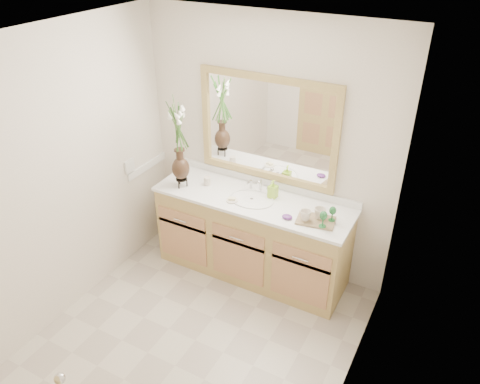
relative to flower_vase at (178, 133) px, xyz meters
The scene contains 22 objects.
floor 1.77m from the flower_vase, 52.54° to the right, with size 2.60×2.60×0.00m, color beige.
ceiling 1.53m from the flower_vase, 52.54° to the right, with size 2.40×2.60×0.02m, color white.
wall_back 0.81m from the flower_vase, 30.39° to the left, with size 2.40×0.02×2.40m, color white.
wall_front 2.31m from the flower_vase, 72.63° to the right, with size 2.40×0.02×2.40m, color white.
wall_left 1.05m from the flower_vase, 119.76° to the right, with size 0.02×2.60×2.40m, color white.
wall_right 2.10m from the flower_vase, 25.42° to the right, with size 0.02×2.60×2.40m, color white.
vanity 1.19m from the flower_vase, ahead, with size 1.80×0.55×0.80m.
counter 0.89m from the flower_vase, ahead, with size 1.84×0.57×0.03m, color white.
sink 0.91m from the flower_vase, ahead, with size 0.38×0.34×0.23m.
mirror 0.79m from the flower_vase, 29.01° to the left, with size 1.32×0.04×0.97m.
switch_plate 0.64m from the flower_vase, 165.18° to the right, with size 0.02×0.12×0.12m, color white.
door 2.25m from the flower_vase, 79.94° to the right, with size 0.80×0.03×2.00m, color tan.
flower_vase is the anchor object (origin of this frame).
tumbler 0.55m from the flower_vase, 34.43° to the left, with size 0.06×0.06×0.08m, color beige.
soap_dish 0.76m from the flower_vase, ahead, with size 0.11×0.11×0.03m.
soap_bottle 0.98m from the flower_vase, 15.10° to the left, with size 0.07×0.07×0.15m, color #A2DC33.
purple_dish 1.21m from the flower_vase, ahead, with size 0.09×0.07×0.03m, color #592775.
tray 1.42m from the flower_vase, ahead, with size 0.31×0.21×0.02m, color brown.
mug_left 1.33m from the flower_vase, ahead, with size 0.09×0.09×0.09m, color beige.
mug_right 1.42m from the flower_vase, ahead, with size 0.10×0.09×0.10m, color beige.
goblet_front 1.46m from the flower_vase, ahead, with size 0.06×0.06×0.14m.
goblet_back 1.50m from the flower_vase, ahead, with size 0.06×0.06×0.13m.
Camera 1 is at (1.61, -2.21, 3.01)m, focal length 35.00 mm.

